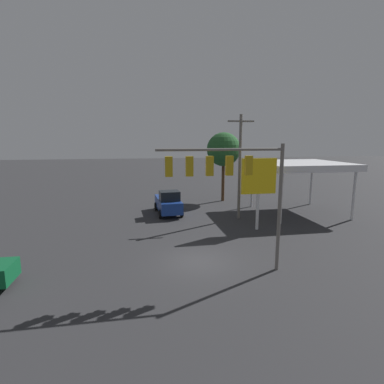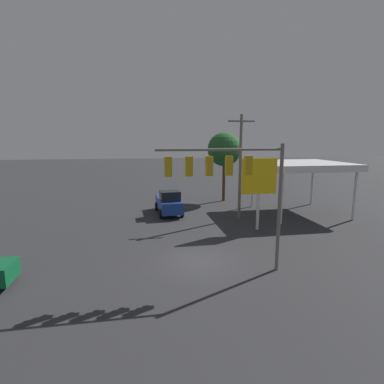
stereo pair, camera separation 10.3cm
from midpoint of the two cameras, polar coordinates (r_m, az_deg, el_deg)
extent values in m
plane|color=#2D2D30|center=(18.46, 1.26, -13.06)|extent=(200.00, 200.00, 0.00)
cylinder|color=slate|center=(16.96, 16.47, -3.10)|extent=(0.20, 0.20, 7.02)
cylinder|color=slate|center=(15.34, 5.73, 8.04)|extent=(6.66, 0.14, 0.14)
cube|color=#B79314|center=(15.85, 10.86, 5.00)|extent=(0.36, 0.28, 1.00)
sphere|color=#360505|center=(16.00, 10.66, 6.13)|extent=(0.22, 0.22, 0.22)
sphere|color=yellow|center=(16.02, 10.63, 5.06)|extent=(0.22, 0.22, 0.22)
sphere|color=black|center=(16.05, 10.59, 4.00)|extent=(0.22, 0.22, 0.22)
cube|color=#B79314|center=(15.51, 7.25, 5.00)|extent=(0.36, 0.28, 1.00)
sphere|color=#360505|center=(15.67, 7.08, 6.15)|extent=(0.22, 0.22, 0.22)
sphere|color=yellow|center=(15.69, 7.06, 5.06)|extent=(0.22, 0.22, 0.22)
sphere|color=black|center=(15.72, 7.03, 3.97)|extent=(0.22, 0.22, 0.22)
cube|color=#B79314|center=(15.24, 3.50, 4.97)|extent=(0.36, 0.28, 1.00)
sphere|color=#360505|center=(15.40, 3.35, 6.14)|extent=(0.22, 0.22, 0.22)
sphere|color=yellow|center=(15.42, 3.34, 5.03)|extent=(0.22, 0.22, 0.22)
sphere|color=black|center=(15.45, 3.33, 3.92)|extent=(0.22, 0.22, 0.22)
cube|color=#B79314|center=(15.03, -0.37, 4.92)|extent=(0.36, 0.28, 1.00)
sphere|color=#360505|center=(15.19, -0.49, 6.11)|extent=(0.22, 0.22, 0.22)
sphere|color=yellow|center=(15.22, -0.49, 4.98)|extent=(0.22, 0.22, 0.22)
sphere|color=black|center=(15.24, -0.48, 3.86)|extent=(0.22, 0.22, 0.22)
cube|color=#B79314|center=(14.90, -4.33, 4.84)|extent=(0.36, 0.28, 1.00)
sphere|color=#360505|center=(15.06, -4.42, 6.04)|extent=(0.22, 0.22, 0.22)
sphere|color=yellow|center=(15.08, -4.40, 4.91)|extent=(0.22, 0.22, 0.22)
sphere|color=black|center=(15.11, -4.39, 3.77)|extent=(0.22, 0.22, 0.22)
cylinder|color=slate|center=(27.38, 9.28, 4.57)|extent=(0.26, 0.26, 9.40)
cube|color=slate|center=(27.31, 9.52, 13.16)|extent=(2.40, 0.14, 0.14)
cube|color=silver|center=(31.03, 20.05, 4.81)|extent=(8.21, 8.00, 0.60)
cube|color=red|center=(34.56, 16.74, 5.46)|extent=(8.21, 0.06, 0.36)
cylinder|color=silver|center=(36.00, 21.97, 1.28)|extent=(0.24, 0.24, 4.45)
cylinder|color=silver|center=(32.86, 11.52, 1.04)|extent=(0.24, 0.24, 4.45)
cylinder|color=silver|center=(30.52, 28.66, -0.68)|extent=(0.24, 0.24, 4.45)
cylinder|color=silver|center=(26.74, 16.81, -1.22)|extent=(0.24, 0.24, 4.45)
cylinder|color=silver|center=(24.47, 12.66, -0.47)|extent=(0.24, 0.24, 5.77)
cube|color=yellow|center=(24.26, 12.79, 2.96)|extent=(2.86, 0.24, 2.82)
cube|color=black|center=(24.38, 12.68, 3.00)|extent=(2.00, 0.04, 0.99)
cylinder|color=black|center=(18.93, -31.76, -12.96)|extent=(0.66, 0.23, 0.66)
cube|color=navy|center=(29.58, -4.38, -2.29)|extent=(2.31, 5.31, 1.10)
cube|color=black|center=(28.51, -4.12, -0.70)|extent=(1.93, 1.71, 0.90)
cylinder|color=black|center=(28.26, -1.77, -3.99)|extent=(0.27, 0.81, 0.80)
cylinder|color=black|center=(27.94, -5.89, -4.21)|extent=(0.27, 0.81, 0.80)
cylinder|color=black|center=(31.49, -3.01, -2.54)|extent=(0.27, 0.81, 0.80)
cylinder|color=black|center=(31.20, -6.71, -2.72)|extent=(0.27, 0.81, 0.80)
cylinder|color=#4C331E|center=(35.58, 6.15, 2.07)|extent=(0.36, 0.36, 4.72)
sphere|color=#235628|center=(35.26, 6.27, 8.09)|extent=(3.91, 3.91, 3.91)
camera|label=1|loc=(0.05, -89.85, 0.03)|focal=28.00mm
camera|label=2|loc=(0.05, 90.15, -0.03)|focal=28.00mm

